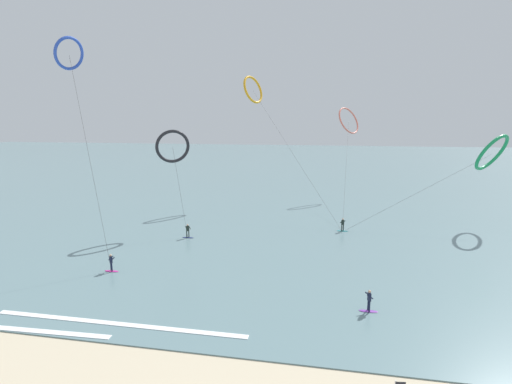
{
  "coord_description": "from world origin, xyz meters",
  "views": [
    {
      "loc": [
        6.43,
        -11.19,
        14.11
      ],
      "look_at": [
        0.0,
        23.95,
        7.37
      ],
      "focal_mm": 26.77,
      "sensor_mm": 36.0,
      "label": 1
    }
  ],
  "objects_px": {
    "kite_charcoal": "(173,147)",
    "kite_coral": "(349,121)",
    "surfer_magenta": "(111,264)",
    "surfer_violet": "(369,302)",
    "surfer_teal": "(343,226)",
    "kite_cobalt": "(69,54)",
    "kite_emerald": "(492,153)",
    "kite_amber": "(253,90)",
    "surfer_navy": "(188,232)"
  },
  "relations": [
    {
      "from": "surfer_magenta",
      "to": "kite_cobalt",
      "type": "bearing_deg",
      "value": 7.81
    },
    {
      "from": "surfer_teal",
      "to": "kite_amber",
      "type": "height_order",
      "value": "kite_amber"
    },
    {
      "from": "surfer_magenta",
      "to": "surfer_teal",
      "type": "distance_m",
      "value": 28.05
    },
    {
      "from": "surfer_navy",
      "to": "kite_cobalt",
      "type": "relative_size",
      "value": 0.08
    },
    {
      "from": "kite_emerald",
      "to": "kite_coral",
      "type": "height_order",
      "value": "kite_coral"
    },
    {
      "from": "surfer_magenta",
      "to": "kite_coral",
      "type": "xyz_separation_m",
      "value": [
        23.48,
        42.69,
        13.2
      ]
    },
    {
      "from": "kite_cobalt",
      "to": "surfer_navy",
      "type": "bearing_deg",
      "value": 150.84
    },
    {
      "from": "surfer_magenta",
      "to": "kite_coral",
      "type": "bearing_deg",
      "value": -75.85
    },
    {
      "from": "kite_charcoal",
      "to": "kite_coral",
      "type": "height_order",
      "value": "kite_coral"
    },
    {
      "from": "surfer_navy",
      "to": "surfer_violet",
      "type": "height_order",
      "value": "same"
    },
    {
      "from": "kite_emerald",
      "to": "kite_coral",
      "type": "distance_m",
      "value": 25.71
    },
    {
      "from": "surfer_magenta",
      "to": "kite_coral",
      "type": "relative_size",
      "value": 0.06
    },
    {
      "from": "kite_emerald",
      "to": "kite_cobalt",
      "type": "xyz_separation_m",
      "value": [
        -46.2,
        -21.0,
        10.5
      ]
    },
    {
      "from": "kite_charcoal",
      "to": "kite_cobalt",
      "type": "relative_size",
      "value": 0.59
    },
    {
      "from": "kite_amber",
      "to": "surfer_violet",
      "type": "bearing_deg",
      "value": -132.61
    },
    {
      "from": "surfer_violet",
      "to": "kite_amber",
      "type": "bearing_deg",
      "value": -170.11
    },
    {
      "from": "kite_emerald",
      "to": "kite_charcoal",
      "type": "bearing_deg",
      "value": -31.39
    },
    {
      "from": "kite_charcoal",
      "to": "surfer_navy",
      "type": "bearing_deg",
      "value": 96.73
    },
    {
      "from": "surfer_magenta",
      "to": "kite_charcoal",
      "type": "relative_size",
      "value": 0.13
    },
    {
      "from": "kite_charcoal",
      "to": "kite_emerald",
      "type": "relative_size",
      "value": 0.58
    },
    {
      "from": "surfer_navy",
      "to": "kite_amber",
      "type": "distance_m",
      "value": 30.97
    },
    {
      "from": "surfer_magenta",
      "to": "kite_amber",
      "type": "xyz_separation_m",
      "value": [
        6.78,
        35.89,
        18.46
      ]
    },
    {
      "from": "kite_emerald",
      "to": "surfer_violet",
      "type": "bearing_deg",
      "value": 12.35
    },
    {
      "from": "surfer_teal",
      "to": "kite_amber",
      "type": "relative_size",
      "value": 0.08
    },
    {
      "from": "kite_emerald",
      "to": "kite_amber",
      "type": "height_order",
      "value": "kite_amber"
    },
    {
      "from": "kite_amber",
      "to": "kite_cobalt",
      "type": "bearing_deg",
      "value": -175.02
    },
    {
      "from": "kite_amber",
      "to": "kite_cobalt",
      "type": "height_order",
      "value": "kite_cobalt"
    },
    {
      "from": "surfer_teal",
      "to": "kite_cobalt",
      "type": "distance_m",
      "value": 36.1
    },
    {
      "from": "surfer_teal",
      "to": "kite_emerald",
      "type": "relative_size",
      "value": 0.08
    },
    {
      "from": "surfer_navy",
      "to": "surfer_magenta",
      "type": "bearing_deg",
      "value": 28.33
    },
    {
      "from": "surfer_navy",
      "to": "kite_charcoal",
      "type": "xyz_separation_m",
      "value": [
        -2.98,
        3.55,
        10.01
      ]
    },
    {
      "from": "kite_amber",
      "to": "surfer_navy",
      "type": "bearing_deg",
      "value": -162.83
    },
    {
      "from": "surfer_magenta",
      "to": "surfer_navy",
      "type": "distance_m",
      "value": 11.75
    },
    {
      "from": "surfer_magenta",
      "to": "surfer_teal",
      "type": "relative_size",
      "value": 1.0
    },
    {
      "from": "surfer_magenta",
      "to": "surfer_violet",
      "type": "height_order",
      "value": "same"
    },
    {
      "from": "surfer_violet",
      "to": "kite_charcoal",
      "type": "bearing_deg",
      "value": -141.61
    },
    {
      "from": "kite_amber",
      "to": "kite_coral",
      "type": "xyz_separation_m",
      "value": [
        16.7,
        6.81,
        -5.26
      ]
    },
    {
      "from": "kite_coral",
      "to": "surfer_magenta",
      "type": "bearing_deg",
      "value": -171.54
    },
    {
      "from": "kite_amber",
      "to": "kite_charcoal",
      "type": "bearing_deg",
      "value": -171.8
    },
    {
      "from": "kite_charcoal",
      "to": "kite_coral",
      "type": "relative_size",
      "value": 0.46
    },
    {
      "from": "kite_cobalt",
      "to": "kite_coral",
      "type": "bearing_deg",
      "value": 162.23
    },
    {
      "from": "kite_emerald",
      "to": "surfer_magenta",
      "type": "bearing_deg",
      "value": -14.03
    },
    {
      "from": "surfer_teal",
      "to": "kite_charcoal",
      "type": "height_order",
      "value": "kite_charcoal"
    },
    {
      "from": "kite_charcoal",
      "to": "kite_cobalt",
      "type": "xyz_separation_m",
      "value": [
        -5.43,
        -11.27,
        9.53
      ]
    },
    {
      "from": "kite_charcoal",
      "to": "surfer_violet",
      "type": "bearing_deg",
      "value": 107.67
    },
    {
      "from": "surfer_magenta",
      "to": "kite_emerald",
      "type": "xyz_separation_m",
      "value": [
        41.18,
        24.53,
        9.04
      ]
    },
    {
      "from": "kite_amber",
      "to": "kite_cobalt",
      "type": "distance_m",
      "value": 34.46
    },
    {
      "from": "surfer_navy",
      "to": "surfer_violet",
      "type": "xyz_separation_m",
      "value": [
        19.65,
        -14.84,
        0.0
      ]
    },
    {
      "from": "surfer_teal",
      "to": "kite_emerald",
      "type": "distance_m",
      "value": 22.4
    },
    {
      "from": "surfer_navy",
      "to": "surfer_violet",
      "type": "bearing_deg",
      "value": 98.02
    }
  ]
}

